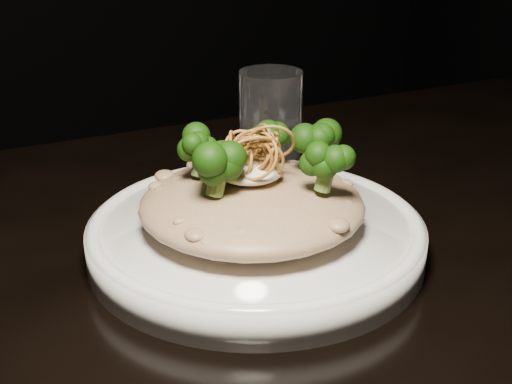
# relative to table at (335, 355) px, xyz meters

# --- Properties ---
(table) EXTENTS (1.10, 0.80, 0.75)m
(table) POSITION_rel_table_xyz_m (0.00, 0.00, 0.00)
(table) COLOR black
(table) RESTS_ON ground
(plate) EXTENTS (0.27, 0.27, 0.03)m
(plate) POSITION_rel_table_xyz_m (-0.05, 0.05, 0.10)
(plate) COLOR white
(plate) RESTS_ON table
(risotto) EXTENTS (0.18, 0.18, 0.04)m
(risotto) POSITION_rel_table_xyz_m (-0.05, 0.05, 0.13)
(risotto) COLOR brown
(risotto) RESTS_ON plate
(broccoli) EXTENTS (0.13, 0.13, 0.05)m
(broccoli) POSITION_rel_table_xyz_m (-0.04, 0.05, 0.17)
(broccoli) COLOR black
(broccoli) RESTS_ON risotto
(cheese) EXTENTS (0.05, 0.05, 0.02)m
(cheese) POSITION_rel_table_xyz_m (-0.05, 0.05, 0.16)
(cheese) COLOR silver
(cheese) RESTS_ON risotto
(shallots) EXTENTS (0.06, 0.06, 0.04)m
(shallots) POSITION_rel_table_xyz_m (-0.05, 0.05, 0.18)
(shallots) COLOR brown
(shallots) RESTS_ON cheese
(drinking_glass) EXTENTS (0.08, 0.08, 0.11)m
(drinking_glass) POSITION_rel_table_xyz_m (0.04, 0.19, 0.14)
(drinking_glass) COLOR silver
(drinking_glass) RESTS_ON table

